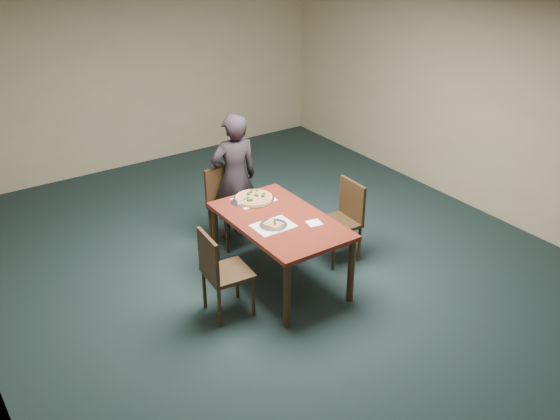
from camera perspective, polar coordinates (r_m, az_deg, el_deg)
ground at (r=6.77m, az=1.06°, el=-6.29°), size 8.00×8.00×0.00m
room_shell at (r=6.00m, az=1.20°, el=7.77°), size 8.00×8.00×8.00m
dining_table at (r=6.40m, az=0.00°, el=-1.53°), size 0.90×1.50×0.75m
chair_far at (r=7.29m, az=-4.89°, el=0.86°), size 0.45×0.45×0.91m
chair_left at (r=5.99m, az=-5.50°, el=-5.42°), size 0.45×0.45×0.91m
chair_right at (r=6.95m, az=5.82°, el=-0.56°), size 0.44×0.44×0.91m
diner at (r=7.25m, az=-4.19°, el=2.95°), size 0.61×0.45×1.54m
placemat_main at (r=6.76m, az=-2.40°, el=0.97°), size 0.42×0.32×0.00m
placemat_near at (r=6.22m, az=-0.62°, el=-1.44°), size 0.40×0.30×0.00m
pizza_pan at (r=6.75m, az=-2.40°, el=1.14°), size 0.44×0.44×0.08m
slice_plate_near at (r=6.21m, az=-0.61°, el=-1.34°), size 0.28×0.28×0.05m
slice_plate_far at (r=6.70m, az=-3.30°, el=0.79°), size 0.28×0.28×0.06m
napkin at (r=6.27m, az=3.15°, el=-1.20°), size 0.16×0.16×0.01m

